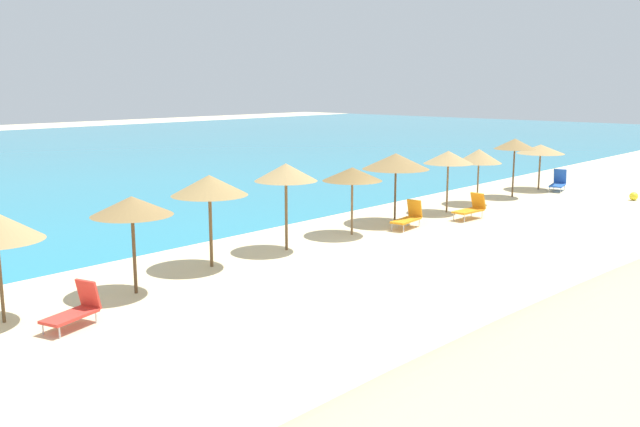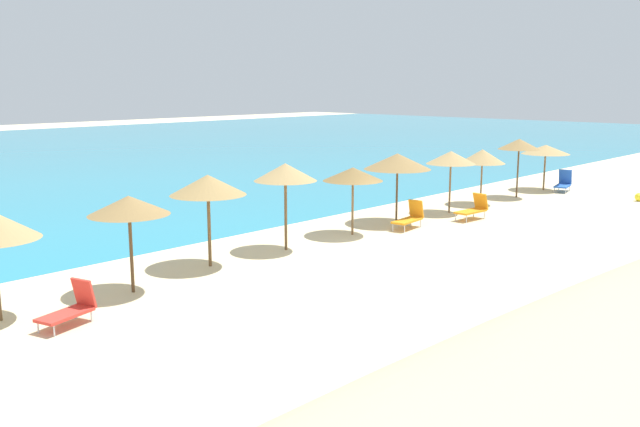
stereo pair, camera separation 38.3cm
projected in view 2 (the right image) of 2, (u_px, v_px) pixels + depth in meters
The scene contains 15 objects.
ground_plane at pixel (395, 250), 22.53m from camera, with size 160.00×160.00×0.00m, color beige.
beach_umbrella_2 at pixel (129, 206), 17.57m from camera, with size 2.10×2.10×2.56m.
beach_umbrella_3 at pixel (208, 185), 20.11m from camera, with size 2.26×2.26×2.76m.
beach_umbrella_4 at pixel (285, 172), 22.11m from camera, with size 2.05×2.05×2.86m.
beach_umbrella_5 at pixel (353, 174), 24.45m from camera, with size 2.15×2.15×2.45m.
beach_umbrella_6 at pixel (397, 161), 26.55m from camera, with size 2.61×2.61×2.73m.
beach_umbrella_7 at pixel (451, 158), 28.65m from camera, with size 2.07×2.07×2.62m.
beach_umbrella_8 at pixel (482, 156), 30.77m from camera, with size 2.04×2.04×2.49m.
beach_umbrella_9 at pixel (519, 144), 32.56m from camera, with size 1.97×1.97×2.81m.
beach_umbrella_10 at pixel (546, 150), 34.93m from camera, with size 2.41×2.41×2.32m.
lounge_chair_0 at pixel (71, 308), 15.47m from camera, with size 1.43×0.92×0.99m.
lounge_chair_1 at pixel (410, 217), 25.87m from camera, with size 1.59×0.75×1.03m.
lounge_chair_2 at pixel (563, 183), 34.80m from camera, with size 1.51×0.94×1.08m.
lounge_chair_3 at pixel (473, 209), 27.59m from camera, with size 1.58×0.72×1.02m.
beach_ball at pixel (639, 197), 31.91m from camera, with size 0.39×0.39×0.39m, color yellow.
Camera 2 is at (-17.66, -13.22, 5.37)m, focal length 38.57 mm.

